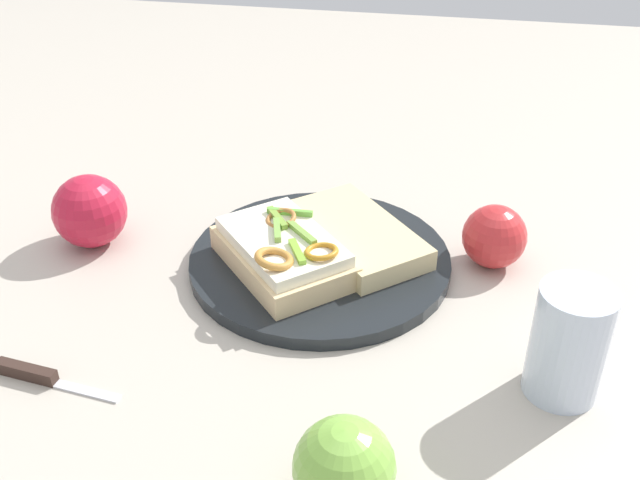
{
  "coord_description": "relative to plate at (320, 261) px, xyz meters",
  "views": [
    {
      "loc": [
        -0.13,
        0.67,
        0.47
      ],
      "look_at": [
        0.0,
        0.0,
        0.03
      ],
      "focal_mm": 42.08,
      "sensor_mm": 36.0,
      "label": 1
    }
  ],
  "objects": [
    {
      "name": "drinking_glass",
      "position": [
        -0.24,
        0.15,
        0.05
      ],
      "size": [
        0.07,
        0.07,
        0.11
      ],
      "primitive_type": "cylinder",
      "color": "silver",
      "rests_on": "ground_plane"
    },
    {
      "name": "apple_2",
      "position": [
        -0.19,
        -0.04,
        0.03
      ],
      "size": [
        0.09,
        0.09,
        0.07
      ],
      "primitive_type": "sphere",
      "rotation": [
        0.0,
        0.0,
        2.77
      ],
      "color": "red",
      "rests_on": "ground_plane"
    },
    {
      "name": "bread_slice_side",
      "position": [
        -0.03,
        -0.03,
        0.02
      ],
      "size": [
        0.18,
        0.19,
        0.02
      ],
      "primitive_type": "cube",
      "rotation": [
        0.0,
        0.0,
        5.42
      ],
      "color": "#D3BF8B",
      "rests_on": "plate"
    },
    {
      "name": "apple_0",
      "position": [
        -0.08,
        0.3,
        0.03
      ],
      "size": [
        0.09,
        0.09,
        0.08
      ],
      "primitive_type": "sphere",
      "rotation": [
        0.0,
        0.0,
        6.13
      ],
      "color": "#7BB443",
      "rests_on": "ground_plane"
    },
    {
      "name": "sandwich",
      "position": [
        0.03,
        0.03,
        0.03
      ],
      "size": [
        0.18,
        0.18,
        0.05
      ],
      "rotation": [
        0.0,
        0.0,
        5.44
      ],
      "color": "beige",
      "rests_on": "plate"
    },
    {
      "name": "plate",
      "position": [
        0.0,
        0.0,
        0.0
      ],
      "size": [
        0.29,
        0.29,
        0.01
      ],
      "primitive_type": "cylinder",
      "color": "black",
      "rests_on": "ground_plane"
    },
    {
      "name": "ground_plane",
      "position": [
        0.0,
        0.0,
        -0.01
      ],
      "size": [
        2.0,
        2.0,
        0.0
      ],
      "primitive_type": "plane",
      "color": "#B5AC9D",
      "rests_on": "ground"
    },
    {
      "name": "knife",
      "position": [
        0.21,
        0.23,
        -0.0
      ],
      "size": [
        0.12,
        0.03,
        0.01
      ],
      "rotation": [
        0.0,
        0.0,
        3.01
      ],
      "color": "silver",
      "rests_on": "ground_plane"
    },
    {
      "name": "apple_1",
      "position": [
        0.27,
        0.0,
        0.03
      ],
      "size": [
        0.11,
        0.11,
        0.08
      ],
      "primitive_type": "sphere",
      "rotation": [
        0.0,
        0.0,
        5.84
      ],
      "color": "#B91A32",
      "rests_on": "ground_plane"
    }
  ]
}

